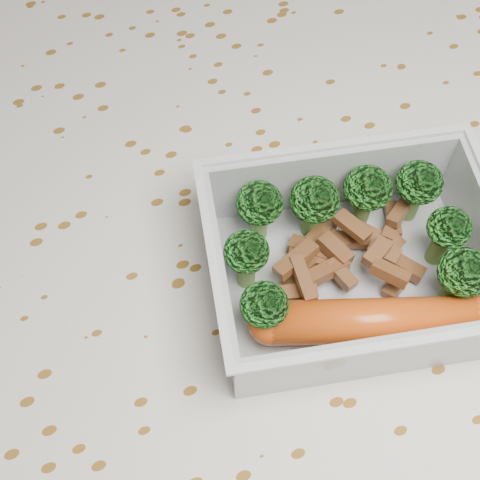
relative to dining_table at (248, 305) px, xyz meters
name	(u,v)px	position (x,y,z in m)	size (l,w,h in m)	color
ground_plane	(244,465)	(0.00, 0.00, -0.67)	(4.00, 4.00, 0.00)	olive
dining_table	(248,305)	(0.00, 0.00, 0.00)	(1.40, 0.90, 0.75)	brown
tablecloth	(249,279)	(0.00, 0.00, 0.05)	(1.46, 0.96, 0.19)	white
lunch_container	(351,268)	(0.06, -0.05, 0.11)	(0.22, 0.19, 0.07)	silver
broccoli_florets	(350,228)	(0.06, -0.03, 0.13)	(0.17, 0.13, 0.06)	#608C3F
meat_pile	(345,253)	(0.06, -0.03, 0.11)	(0.13, 0.08, 0.03)	brown
sausage	(373,321)	(0.05, -0.09, 0.11)	(0.16, 0.08, 0.03)	#D04A10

